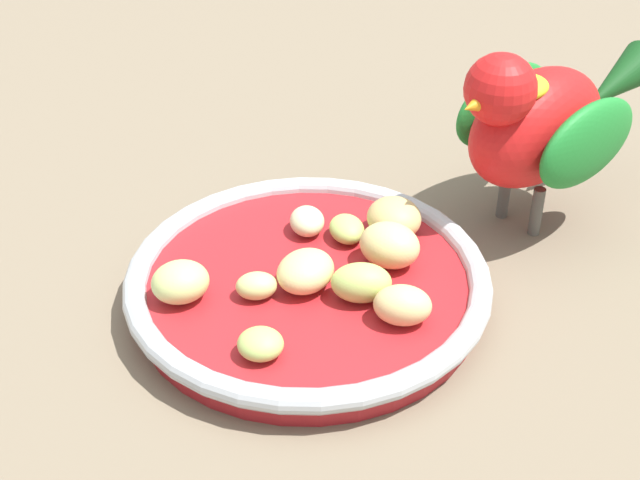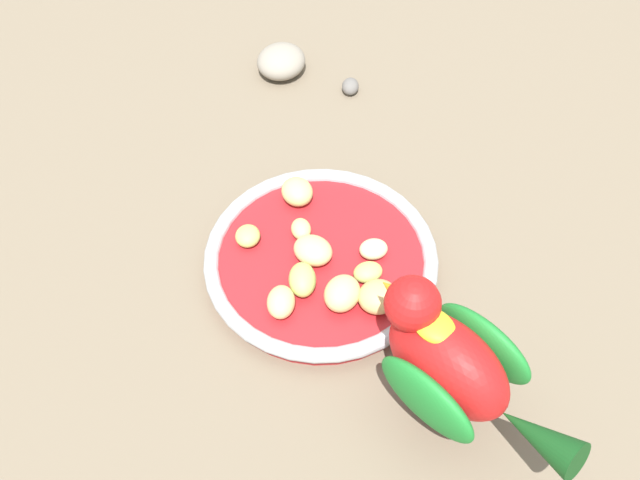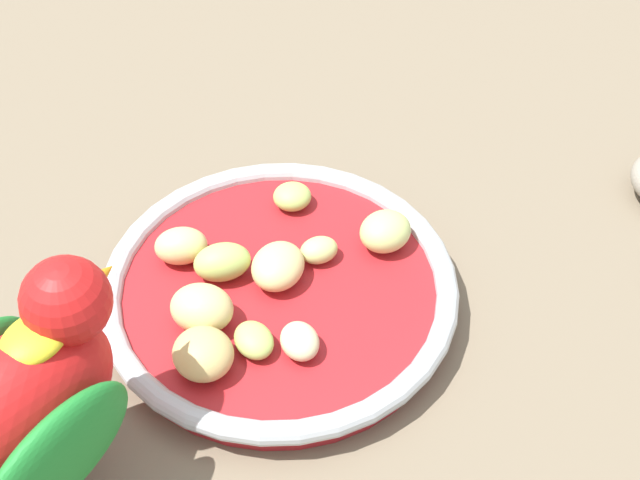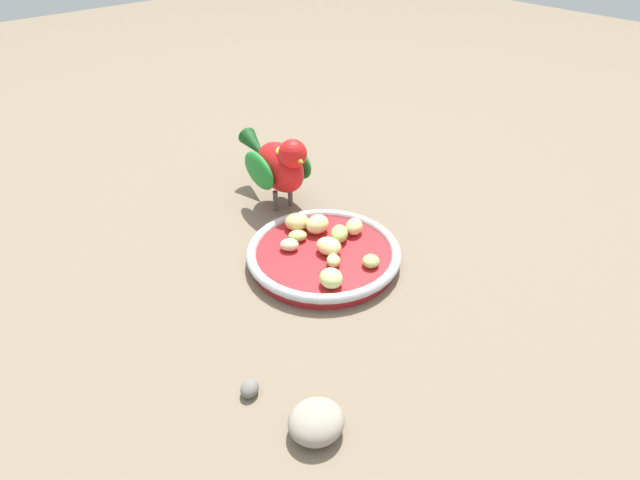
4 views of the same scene
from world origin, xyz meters
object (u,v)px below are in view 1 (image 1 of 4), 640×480
Objects in this scene: apple_piece_9 at (347,229)px; apple_piece_3 at (394,218)px; apple_piece_5 at (390,245)px; parrot at (540,119)px; apple_piece_2 at (180,282)px; apple_piece_8 at (260,344)px; feeding_bowl at (307,286)px; apple_piece_1 at (361,283)px; apple_piece_6 at (402,305)px; apple_piece_0 at (306,271)px; apple_piece_4 at (257,286)px; apple_piece_7 at (307,221)px.

apple_piece_3 is at bearing -38.48° from apple_piece_9.
apple_piece_5 is 0.19× the size of parrot.
apple_piece_3 is (0.14, -0.06, 0.00)m from apple_piece_2.
parrot is at bearing -6.73° from apple_piece_8.
apple_piece_3 is at bearing 6.40° from apple_piece_8.
feeding_bowl is 8.71× the size of apple_piece_8.
apple_piece_1 is at bearing -167.15° from apple_piece_5.
apple_piece_9 is (0.05, 0.01, 0.01)m from feeding_bowl.
apple_piece_6 is (0.07, -0.12, -0.00)m from apple_piece_2.
apple_piece_9 is 0.14× the size of parrot.
apple_piece_8 is (-0.06, -0.02, -0.00)m from apple_piece_0.
apple_piece_9 is at bearing -18.74° from parrot.
apple_piece_5 reaches higher than apple_piece_4.
apple_piece_8 is at bearing -163.22° from apple_piece_9.
apple_piece_5 is at bearing -24.83° from apple_piece_0.
apple_piece_1 is 0.94× the size of apple_piece_5.
apple_piece_0 is 1.37× the size of apple_piece_9.
parrot is at bearing -18.02° from apple_piece_4.
apple_piece_0 and apple_piece_1 have the same top height.
apple_piece_0 is 0.04m from apple_piece_1.
feeding_bowl is at bearing 35.88° from apple_piece_0.
apple_piece_5 is (-0.03, -0.02, 0.00)m from apple_piece_3.
feeding_bowl is 8.05× the size of apple_piece_9.
apple_piece_9 is at bearing 16.78° from apple_piece_8.
apple_piece_7 is at bearing 128.57° from apple_piece_3.
apple_piece_5 reaches higher than apple_piece_9.
apple_piece_8 is at bearing -160.30° from apple_piece_0.
apple_piece_7 and apple_piece_8 have the same top height.
apple_piece_1 is (0.01, -0.04, 0.02)m from feeding_bowl.
apple_piece_1 is 0.03m from apple_piece_6.
apple_piece_0 is (-0.01, -0.00, 0.02)m from feeding_bowl.
apple_piece_0 is at bearing -166.66° from apple_piece_9.
apple_piece_3 is at bearing 40.36° from apple_piece_6.
apple_piece_2 is at bearing 162.43° from apple_piece_9.
apple_piece_7 is 0.17m from parrot.
parrot reaches higher than apple_piece_9.
apple_piece_9 is at bearing -17.57° from apple_piece_2.
apple_piece_3 is 0.09m from apple_piece_6.
apple_piece_1 is 0.08m from apple_piece_7.
apple_piece_8 is at bearing -150.53° from apple_piece_7.
apple_piece_4 is 0.08m from apple_piece_9.
feeding_bowl is at bearing -169.68° from apple_piece_9.
apple_piece_6 is at bearing -64.01° from apple_piece_4.
apple_piece_2 reaches higher than apple_piece_8.
parrot reaches higher than apple_piece_1.
apple_piece_2 is 0.94× the size of apple_piece_3.
apple_piece_5 is 0.12m from apple_piece_8.
feeding_bowl is at bearing -8.90° from parrot.
apple_piece_1 is 1.07× the size of apple_piece_6.
apple_piece_5 is 0.14m from parrot.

